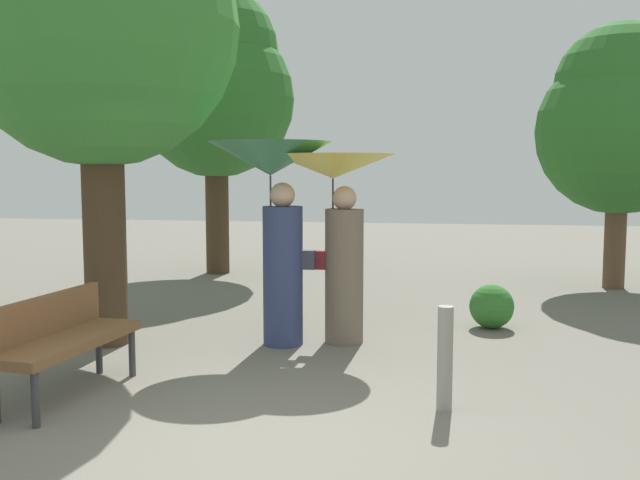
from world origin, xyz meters
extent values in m
plane|color=#6B665B|center=(0.00, 0.00, 0.00)|extent=(40.00, 40.00, 0.00)
cylinder|color=navy|center=(-0.31, 2.77, 0.74)|extent=(0.42, 0.42, 1.48)
sphere|color=tan|center=(-0.31, 2.77, 1.59)|extent=(0.26, 0.26, 0.26)
cylinder|color=#333338|center=(-0.44, 2.76, 1.38)|extent=(0.02, 0.02, 0.83)
cone|color=#33724C|center=(-0.44, 2.76, 1.98)|extent=(1.28, 1.28, 0.35)
cube|color=#333342|center=(-0.04, 2.79, 0.91)|extent=(0.14, 0.10, 0.20)
cylinder|color=#6B5B4C|center=(0.31, 2.97, 0.72)|extent=(0.41, 0.41, 1.44)
sphere|color=tan|center=(0.31, 2.97, 1.56)|extent=(0.26, 0.26, 0.26)
cylinder|color=#333338|center=(0.19, 2.96, 1.36)|extent=(0.02, 0.02, 0.82)
cone|color=#D8C64C|center=(0.19, 2.96, 1.90)|extent=(1.31, 1.31, 0.26)
cube|color=maroon|center=(0.05, 2.95, 0.89)|extent=(0.14, 0.10, 0.20)
cylinder|color=#38383D|center=(-1.55, 0.06, 0.22)|extent=(0.06, 0.06, 0.44)
cylinder|color=#38383D|center=(-1.41, 1.40, 0.22)|extent=(0.06, 0.06, 0.44)
cylinder|color=#38383D|center=(-1.75, 1.43, 0.22)|extent=(0.06, 0.06, 0.44)
cube|color=brown|center=(-1.65, 0.75, 0.46)|extent=(0.59, 1.54, 0.08)
cube|color=brown|center=(-1.88, 0.77, 0.66)|extent=(0.21, 1.50, 0.35)
cylinder|color=#42301E|center=(-2.61, 7.68, 2.07)|extent=(0.41, 0.41, 4.13)
sphere|color=#2D6B28|center=(-2.61, 7.68, 3.10)|extent=(2.78, 2.78, 2.78)
sphere|color=#2D6B28|center=(-2.61, 7.68, 3.93)|extent=(2.22, 2.22, 2.22)
cylinder|color=brown|center=(4.03, 7.14, 1.62)|extent=(0.32, 0.32, 3.25)
sphere|color=#2D6B28|center=(4.03, 7.14, 2.43)|extent=(2.54, 2.54, 2.54)
sphere|color=#2D6B28|center=(4.03, 7.14, 3.08)|extent=(2.03, 2.03, 2.03)
cylinder|color=#42301E|center=(-2.18, 2.48, 2.22)|extent=(0.44, 0.44, 4.44)
sphere|color=#387F33|center=(-2.18, 2.48, 3.33)|extent=(2.89, 2.89, 2.89)
sphere|color=#2D6B28|center=(1.94, 3.93, 0.26)|extent=(0.52, 0.52, 0.52)
cylinder|color=gray|center=(1.37, 0.93, 0.41)|extent=(0.12, 0.12, 0.82)
camera|label=1|loc=(1.31, -4.50, 1.87)|focal=39.85mm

